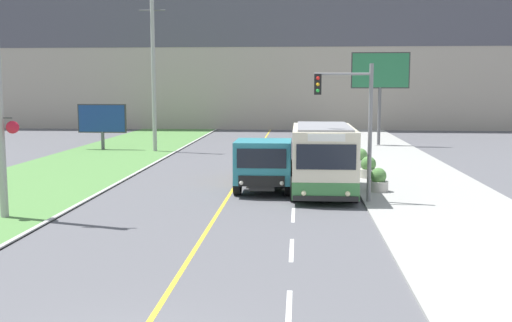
{
  "coord_description": "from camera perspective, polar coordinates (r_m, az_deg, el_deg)",
  "views": [
    {
      "loc": [
        2.92,
        -8.77,
        4.67
      ],
      "look_at": [
        1.1,
        16.67,
        1.4
      ],
      "focal_mm": 42.0,
      "sensor_mm": 36.0,
      "label": 1
    }
  ],
  "objects": [
    {
      "name": "planter_round_far",
      "position": [
        37.86,
        9.05,
        0.91
      ],
      "size": [
        0.88,
        0.88,
        0.98
      ],
      "color": "#B7B2A8",
      "rests_on": "sidewalk_right"
    },
    {
      "name": "billboard_large",
      "position": [
        46.58,
        11.75,
        8.06
      ],
      "size": [
        4.37,
        0.24,
        7.07
      ],
      "color": "#59595B",
      "rests_on": "ground_plane"
    },
    {
      "name": "traffic_light_mast",
      "position": [
        23.7,
        9.22,
        4.38
      ],
      "size": [
        2.28,
        0.32,
        5.47
      ],
      "color": "slate",
      "rests_on": "ground_plane"
    },
    {
      "name": "planter_round_near",
      "position": [
        26.36,
        11.56,
        -1.88
      ],
      "size": [
        0.86,
        0.86,
        1.02
      ],
      "color": "#B7B2A8",
      "rests_on": "sidewalk_right"
    },
    {
      "name": "apartment_block_background",
      "position": [
        66.29,
        1.59,
        13.75
      ],
      "size": [
        80.0,
        8.04,
        24.21
      ],
      "color": "#A89E8E",
      "rests_on": "ground_plane"
    },
    {
      "name": "dump_truck",
      "position": [
        26.46,
        0.83,
        -0.26
      ],
      "size": [
        2.47,
        6.88,
        2.31
      ],
      "color": "black",
      "rests_on": "ground_plane"
    },
    {
      "name": "planter_round_third",
      "position": [
        34.02,
        9.92,
        0.21
      ],
      "size": [
        0.95,
        0.95,
        1.04
      ],
      "color": "#B7B2A8",
      "rests_on": "sidewalk_right"
    },
    {
      "name": "planter_round_second",
      "position": [
        30.18,
        10.65,
        -0.69
      ],
      "size": [
        0.94,
        0.94,
        1.05
      ],
      "color": "#B7B2A8",
      "rests_on": "sidewalk_right"
    },
    {
      "name": "city_bus",
      "position": [
        25.6,
        6.39,
        0.13
      ],
      "size": [
        2.7,
        6.03,
        2.95
      ],
      "color": "beige",
      "rests_on": "ground_plane"
    },
    {
      "name": "utility_pole_far",
      "position": [
        42.37,
        -9.75,
        8.41
      ],
      "size": [
        1.8,
        0.28,
        11.01
      ],
      "color": "#9E9E99",
      "rests_on": "ground_plane"
    },
    {
      "name": "billboard_small",
      "position": [
        44.3,
        -14.45,
        3.86
      ],
      "size": [
        3.5,
        0.24,
        3.28
      ],
      "color": "#59595B",
      "rests_on": "ground_plane"
    }
  ]
}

